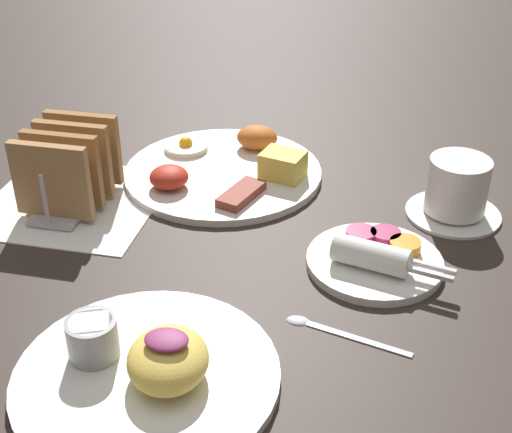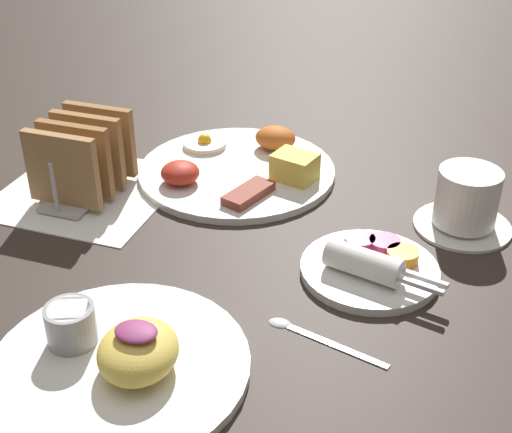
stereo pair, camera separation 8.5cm
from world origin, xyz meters
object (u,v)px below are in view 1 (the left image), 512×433
(plate_breakfast, at_px, (226,168))
(plate_condiments, at_px, (375,257))
(coffee_cup, at_px, (457,190))
(plate_foreground, at_px, (146,367))
(toast_rack, at_px, (69,167))

(plate_breakfast, relative_size, plate_condiments, 1.67)
(plate_breakfast, height_order, coffee_cup, coffee_cup)
(plate_condiments, xyz_separation_m, plate_foreground, (-0.19, -0.23, 0.00))
(plate_breakfast, xyz_separation_m, plate_foreground, (0.03, -0.41, 0.00))
(plate_condiments, bearing_deg, plate_breakfast, 141.02)
(plate_breakfast, height_order, plate_foreground, plate_foreground)
(plate_foreground, height_order, toast_rack, toast_rack)
(plate_breakfast, distance_m, plate_foreground, 0.41)
(toast_rack, height_order, coffee_cup, toast_rack)
(plate_foreground, xyz_separation_m, toast_rack, (-0.21, 0.29, 0.04))
(toast_rack, relative_size, coffee_cup, 1.23)
(plate_condiments, bearing_deg, coffee_cup, 56.64)
(plate_breakfast, bearing_deg, toast_rack, -146.89)
(coffee_cup, bearing_deg, plate_condiments, -123.36)
(plate_breakfast, height_order, plate_condiments, plate_breakfast)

